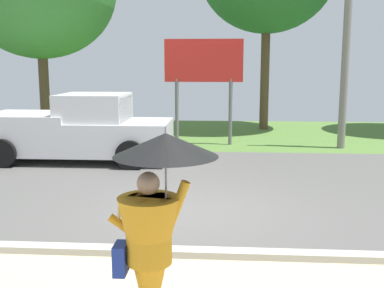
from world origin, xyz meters
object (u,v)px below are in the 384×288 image
object	(u,v)px
monk_pedestrian	(153,233)
pickup_truck	(78,130)
utility_pole	(346,48)
roadside_billboard	(204,68)

from	to	relation	value
monk_pedestrian	pickup_truck	world-z (taller)	monk_pedestrian
utility_pole	roadside_billboard	distance (m)	4.54
pickup_truck	utility_pole	world-z (taller)	utility_pole
monk_pedestrian	roadside_billboard	size ratio (longest dim) A/B	0.61
pickup_truck	roadside_billboard	world-z (taller)	roadside_billboard
monk_pedestrian	pickup_truck	distance (m)	9.14
pickup_truck	utility_pole	distance (m)	8.57
monk_pedestrian	utility_pole	world-z (taller)	utility_pole
pickup_truck	roadside_billboard	bearing A→B (deg)	40.68
roadside_billboard	utility_pole	bearing A→B (deg)	-5.22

